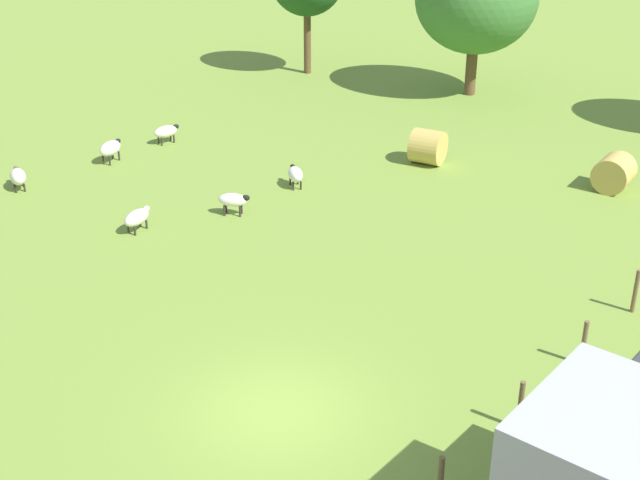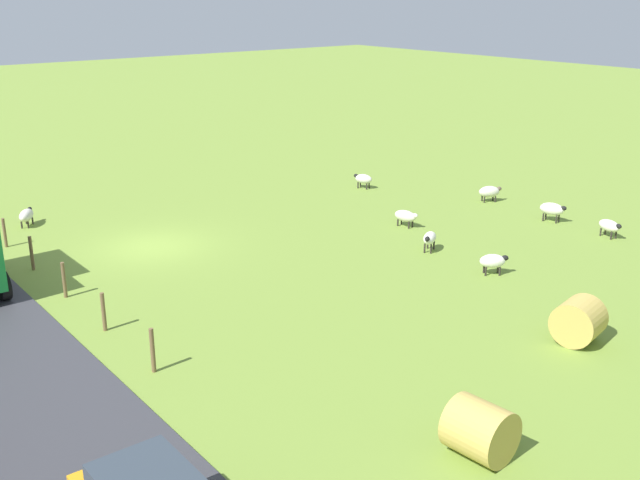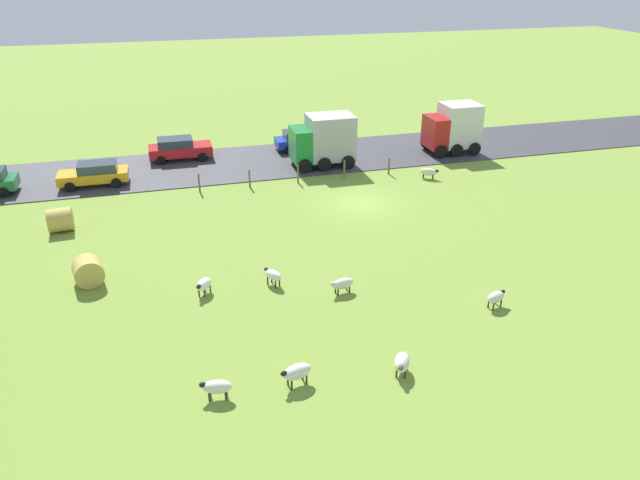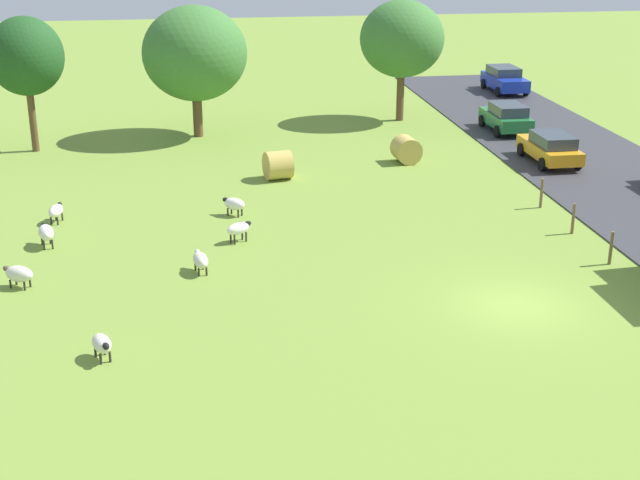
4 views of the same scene
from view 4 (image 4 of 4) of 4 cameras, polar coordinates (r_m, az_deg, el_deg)
name	(u,v)px [view 4 (image 4 of 4)]	position (r m, az deg, el deg)	size (l,w,h in m)	color
ground_plane	(516,306)	(29.21, 12.22, -4.07)	(160.00, 160.00, 0.00)	olive
sheep_0	(234,204)	(36.81, -5.43, 2.27)	(1.03, 0.94, 0.75)	white
sheep_1	(102,344)	(25.80, -13.57, -6.37)	(0.77, 1.07, 0.73)	silver
sheep_3	(239,229)	(33.85, -5.15, 0.71)	(1.07, 0.88, 0.76)	white
sheep_4	(56,211)	(37.34, -16.28, 1.78)	(0.68, 1.16, 0.73)	silver
sheep_5	(200,260)	(31.16, -7.54, -1.26)	(0.66, 1.19, 0.71)	silver
sheep_6	(19,274)	(31.30, -18.44, -2.04)	(1.15, 0.95, 0.76)	silver
sheep_7	(46,233)	(34.72, -16.87, 0.45)	(0.79, 1.22, 0.83)	silver
hay_bale_0	(278,165)	(41.70, -2.66, 4.73)	(1.31, 1.31, 1.15)	tan
hay_bale_1	(406,150)	(44.65, 5.45, 5.68)	(1.27, 1.27, 1.28)	tan
tree_0	(195,54)	(49.42, -7.89, 11.55)	(5.57, 5.57, 7.00)	brown
tree_1	(402,39)	(53.06, 5.19, 12.49)	(4.82, 4.82, 6.91)	brown
tree_2	(26,57)	(48.04, -18.04, 10.92)	(3.75, 3.75, 6.79)	brown
fence_post_2	(611,248)	(33.18, 17.85, -0.48)	(0.12, 0.12, 1.22)	brown
fence_post_3	(573,219)	(35.91, 15.65, 1.30)	(0.12, 0.12, 1.20)	brown
fence_post_4	(542,193)	(38.70, 13.77, 2.88)	(0.12, 0.12, 1.26)	brown
car_1	(551,147)	(45.50, 14.31, 5.68)	(1.99, 4.36, 1.49)	orange
car_3	(506,117)	(51.52, 11.65, 7.59)	(2.03, 4.06, 1.56)	#237238
car_4	(505,79)	(62.96, 11.54, 9.90)	(2.14, 4.55, 1.65)	#1933B2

